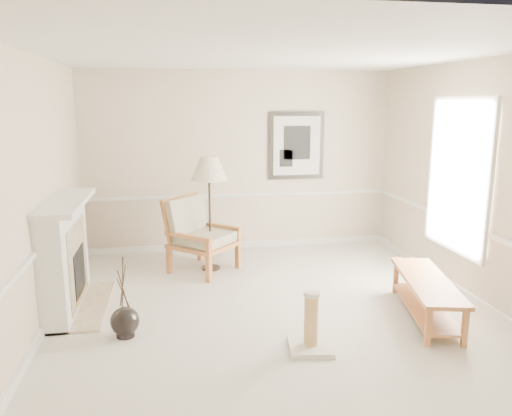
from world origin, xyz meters
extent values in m
plane|color=silver|center=(0.00, 0.00, 0.00)|extent=(5.50, 5.50, 0.00)
cube|color=beige|center=(0.00, 2.75, 1.45)|extent=(5.00, 0.04, 2.90)
cube|color=beige|center=(0.00, -2.75, 1.45)|extent=(5.00, 0.04, 2.90)
cube|color=beige|center=(-2.50, 0.00, 1.45)|extent=(0.04, 5.50, 2.90)
cube|color=beige|center=(2.50, 0.00, 1.45)|extent=(0.04, 5.50, 2.90)
cube|color=white|center=(0.00, 0.00, 2.90)|extent=(5.00, 5.50, 0.04)
cube|color=white|center=(0.00, 2.73, 0.05)|extent=(4.95, 0.04, 0.10)
cube|color=white|center=(0.00, 2.73, 0.90)|extent=(4.95, 0.04, 0.05)
cube|color=white|center=(2.46, 0.40, 1.50)|extent=(0.03, 1.20, 1.80)
cube|color=white|center=(2.45, 0.40, 1.50)|extent=(0.05, 1.34, 1.94)
cube|color=black|center=(0.95, 2.72, 1.70)|extent=(0.92, 0.04, 1.10)
cube|color=white|center=(0.95, 2.69, 1.70)|extent=(0.78, 0.01, 0.96)
cube|color=black|center=(0.95, 2.69, 1.75)|extent=(0.45, 0.01, 0.55)
cube|color=white|center=(-2.36, 0.60, 0.62)|extent=(0.28, 1.50, 1.25)
cube|color=white|center=(-2.31, 0.60, 1.28)|extent=(0.46, 1.64, 0.06)
cube|color=#C6B28E|center=(-2.21, 0.60, 0.55)|extent=(0.02, 1.05, 0.95)
cube|color=black|center=(-2.20, 0.60, 0.42)|extent=(0.02, 0.62, 0.58)
cube|color=#C58B41|center=(-2.20, 0.60, 0.16)|extent=(0.01, 0.66, 0.05)
cube|color=#C6B28E|center=(-2.20, 0.60, 0.01)|extent=(0.60, 1.50, 0.03)
sphere|color=black|center=(-1.62, -0.29, 0.17)|extent=(0.30, 0.30, 0.30)
cylinder|color=black|center=(-1.62, -0.29, 0.04)|extent=(0.19, 0.19, 0.09)
cylinder|color=black|center=(-1.62, -0.29, 0.56)|extent=(0.09, 0.10, 0.47)
cylinder|color=black|center=(-1.62, -0.29, 0.52)|extent=(0.12, 0.12, 0.39)
cylinder|color=black|center=(-1.62, -0.29, 0.60)|extent=(0.06, 0.06, 0.56)
cube|color=#B07338|center=(-0.64, 1.17, 0.22)|extent=(0.10, 0.10, 0.43)
cube|color=#B07338|center=(-1.17, 1.64, 0.22)|extent=(0.10, 0.10, 0.43)
cube|color=#B07338|center=(-0.17, 1.70, 0.22)|extent=(0.10, 0.10, 0.43)
cube|color=#B07338|center=(-0.70, 2.17, 0.22)|extent=(0.10, 0.10, 0.43)
cube|color=#B07338|center=(-0.67, 1.67, 0.40)|extent=(1.13, 1.13, 0.06)
cube|color=#B07338|center=(-0.94, 1.91, 0.75)|extent=(0.67, 0.72, 0.62)
cube|color=#B07338|center=(-0.90, 1.40, 0.59)|extent=(0.64, 0.58, 0.06)
cube|color=#B07338|center=(-0.43, 1.93, 0.59)|extent=(0.64, 0.58, 0.06)
cube|color=silver|center=(-0.67, 1.67, 0.50)|extent=(1.03, 1.03, 0.14)
cube|color=silver|center=(-0.89, 1.86, 0.77)|extent=(0.65, 0.69, 0.56)
cylinder|color=black|center=(-0.57, 1.73, 0.01)|extent=(0.27, 0.27, 0.03)
cylinder|color=black|center=(-0.57, 1.73, 0.77)|extent=(0.03, 0.03, 1.49)
cone|color=beige|center=(-0.57, 1.73, 1.49)|extent=(0.58, 0.58, 0.33)
cube|color=#B07338|center=(1.71, -0.35, 0.43)|extent=(0.80, 1.64, 0.04)
cube|color=#B07338|center=(1.71, -0.35, 0.11)|extent=(0.71, 1.51, 0.03)
cube|color=#B07338|center=(1.38, -1.01, 0.20)|extent=(0.07, 0.07, 0.40)
cube|color=#B07338|center=(1.73, -1.09, 0.20)|extent=(0.07, 0.07, 0.40)
cube|color=#B07338|center=(1.69, 0.39, 0.20)|extent=(0.07, 0.07, 0.40)
cube|color=#B07338|center=(2.04, 0.31, 0.20)|extent=(0.07, 0.07, 0.40)
cube|color=white|center=(0.21, -0.88, 0.03)|extent=(0.48, 0.48, 0.05)
cylinder|color=#D8B46F|center=(0.21, -0.88, 0.31)|extent=(0.14, 0.14, 0.51)
cylinder|color=white|center=(0.21, -0.88, 0.58)|extent=(0.16, 0.16, 0.04)
camera|label=1|loc=(-1.09, -5.27, 2.40)|focal=35.00mm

